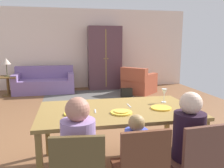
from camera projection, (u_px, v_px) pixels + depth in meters
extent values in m
cube|color=brown|center=(109.00, 116.00, 4.97)|extent=(6.79, 6.60, 0.02)
cube|color=beige|center=(91.00, 49.00, 7.96)|extent=(6.79, 0.10, 2.70)
cube|color=olive|center=(118.00, 110.00, 2.79)|extent=(1.89, 1.08, 0.04)
cube|color=olive|center=(40.00, 167.00, 2.22)|extent=(0.06, 0.06, 0.72)
cube|color=olive|center=(204.00, 150.00, 2.56)|extent=(0.06, 0.06, 0.72)
cube|color=olive|center=(48.00, 131.00, 3.14)|extent=(0.06, 0.06, 0.72)
cube|color=olive|center=(167.00, 122.00, 3.49)|extent=(0.06, 0.06, 0.72)
cylinder|color=gold|center=(75.00, 114.00, 2.56)|extent=(0.25, 0.25, 0.02)
cylinder|color=gold|center=(75.00, 112.00, 2.56)|extent=(0.17, 0.17, 0.01)
cylinder|color=gold|center=(121.00, 112.00, 2.61)|extent=(0.25, 0.25, 0.02)
cylinder|color=gold|center=(121.00, 111.00, 2.61)|extent=(0.17, 0.17, 0.01)
cylinder|color=yellow|center=(161.00, 108.00, 2.79)|extent=(0.25, 0.25, 0.02)
cylinder|color=silver|center=(164.00, 102.00, 3.09)|extent=(0.06, 0.06, 0.01)
cylinder|color=silver|center=(164.00, 99.00, 3.08)|extent=(0.01, 0.01, 0.09)
cone|color=silver|center=(164.00, 92.00, 3.06)|extent=(0.07, 0.07, 0.09)
cube|color=silver|center=(95.00, 111.00, 2.68)|extent=(0.03, 0.15, 0.01)
cube|color=silver|center=(129.00, 106.00, 2.91)|extent=(0.01, 0.17, 0.01)
cube|color=#4F3B1E|center=(78.00, 163.00, 1.72)|extent=(0.42, 0.09, 0.42)
cylinder|color=#9777AF|center=(78.00, 146.00, 1.96)|extent=(0.30, 0.30, 0.46)
sphere|color=#AA6D58|center=(77.00, 109.00, 1.91)|extent=(0.21, 0.21, 0.21)
cube|color=#5A2E1B|center=(146.00, 156.00, 1.83)|extent=(0.42, 0.05, 0.42)
cylinder|color=#414AB1|center=(136.00, 147.00, 2.08)|extent=(0.22, 0.22, 0.33)
sphere|color=#997849|center=(137.00, 123.00, 2.04)|extent=(0.15, 0.15, 0.15)
cube|color=brown|center=(190.00, 163.00, 2.15)|extent=(0.45, 0.45, 0.04)
cube|color=brown|center=(205.00, 150.00, 1.93)|extent=(0.42, 0.07, 0.42)
cylinder|color=black|center=(189.00, 136.00, 2.17)|extent=(0.30, 0.30, 0.46)
sphere|color=beige|center=(191.00, 103.00, 2.11)|extent=(0.21, 0.21, 0.21)
cube|color=#54514C|center=(89.00, 96.00, 6.72)|extent=(2.60, 1.80, 0.01)
cube|color=#7F629A|center=(45.00, 86.00, 7.20)|extent=(1.83, 0.84, 0.42)
cube|color=#7F629A|center=(45.00, 72.00, 7.45)|extent=(1.83, 0.20, 0.40)
cube|color=#7F629A|center=(16.00, 77.00, 6.98)|extent=(0.18, 0.84, 0.20)
cube|color=#7F629A|center=(71.00, 76.00, 7.30)|extent=(0.18, 0.84, 0.20)
cube|color=#99432C|center=(139.00, 86.00, 7.19)|extent=(1.19, 1.19, 0.42)
cube|color=#99432C|center=(134.00, 74.00, 6.85)|extent=(0.72, 0.77, 0.40)
cube|color=#99432C|center=(149.00, 77.00, 6.94)|extent=(0.74, 0.70, 0.20)
cube|color=#99432C|center=(130.00, 76.00, 7.33)|extent=(0.74, 0.70, 0.20)
cube|color=#513139|center=(105.00, 58.00, 7.71)|extent=(1.10, 0.56, 2.10)
cube|color=gold|center=(106.00, 59.00, 7.44)|extent=(0.02, 0.01, 1.89)
sphere|color=gold|center=(104.00, 59.00, 7.42)|extent=(0.04, 0.04, 0.04)
sphere|color=gold|center=(108.00, 59.00, 7.44)|extent=(0.04, 0.04, 0.04)
cube|color=brown|center=(7.00, 77.00, 6.74)|extent=(0.56, 0.56, 0.03)
cylinder|color=brown|center=(8.00, 86.00, 6.80)|extent=(0.08, 0.08, 0.55)
cylinder|color=brown|center=(9.00, 95.00, 6.84)|extent=(0.36, 0.36, 0.03)
cylinder|color=#4B492D|center=(7.00, 76.00, 6.74)|extent=(0.16, 0.16, 0.02)
cylinder|color=#4B492D|center=(7.00, 70.00, 6.71)|extent=(0.02, 0.02, 0.34)
cone|color=beige|center=(6.00, 61.00, 6.66)|extent=(0.26, 0.26, 0.18)
cube|color=black|center=(126.00, 93.00, 6.61)|extent=(0.32, 0.16, 0.26)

